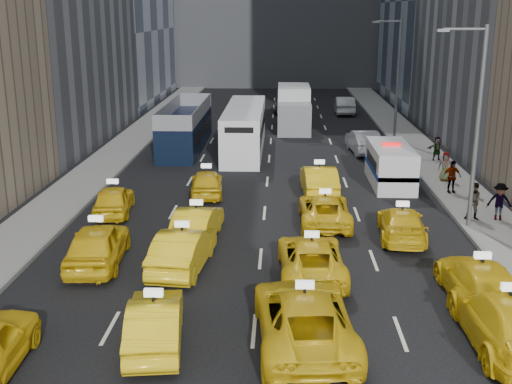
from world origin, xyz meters
TOP-DOWN VIEW (x-y plane):
  - ground at (0.00, 0.00)m, footprint 160.00×160.00m
  - sidewalk_west at (-10.50, 25.00)m, footprint 3.00×90.00m
  - sidewalk_east at (10.50, 25.00)m, footprint 3.00×90.00m
  - curb_west at (-9.05, 25.00)m, footprint 0.15×90.00m
  - curb_east at (9.05, 25.00)m, footprint 0.15×90.00m
  - streetlight_near at (9.18, 12.00)m, footprint 2.15×0.22m
  - streetlight_far at (9.18, 32.00)m, footprint 2.15×0.22m
  - taxi_5 at (-2.88, 1.06)m, footprint 2.07×4.54m
  - taxi_6 at (1.51, 1.32)m, footprint 3.24×6.18m
  - taxi_7 at (7.44, 1.38)m, footprint 2.40×5.76m
  - taxi_8 at (-6.28, 7.14)m, footprint 2.31×5.02m
  - taxi_9 at (-2.92, 6.87)m, footprint 2.15×4.94m
  - taxi_10 at (1.94, 6.36)m, footprint 2.54×5.20m
  - taxi_11 at (7.52, 4.30)m, footprint 2.24×5.20m
  - taxi_12 at (-7.31, 13.58)m, footprint 2.13×4.33m
  - taxi_13 at (-2.80, 10.07)m, footprint 1.96×4.60m
  - taxi_14 at (2.82, 12.44)m, footprint 2.28×4.91m
  - taxi_15 at (6.02, 10.61)m, footprint 2.27×4.79m
  - taxi_16 at (-3.17, 16.99)m, footprint 2.05×4.27m
  - taxi_17 at (2.82, 17.27)m, footprint 1.93×4.97m
  - nypd_van at (6.98, 19.69)m, footprint 2.73×5.80m
  - double_decker at (-6.04, 29.06)m, footprint 2.97×11.17m
  - city_bus at (-1.78, 28.39)m, footprint 3.16×12.24m
  - box_truck at (1.81, 37.15)m, footprint 3.29×7.85m
  - misc_car_0 at (6.50, 28.09)m, footprint 2.13×5.00m
  - misc_car_1 at (-7.28, 40.41)m, footprint 2.62×5.17m
  - misc_car_2 at (1.09, 46.33)m, footprint 2.13×5.02m
  - misc_car_3 at (-2.33, 43.91)m, footprint 2.32×4.61m
  - misc_car_4 at (6.82, 45.63)m, footprint 1.87×5.05m
  - pedestrian_1 at (9.79, 12.90)m, footprint 0.95×0.66m
  - pedestrian_2 at (10.93, 12.94)m, footprint 1.21×0.73m
  - pedestrian_3 at (9.89, 17.53)m, footprint 1.09×0.63m
  - pedestrian_4 at (10.17, 20.11)m, footprint 0.86×0.56m
  - pedestrian_5 at (10.93, 25.34)m, footprint 1.45×0.51m

SIDE VIEW (x-z plane):
  - ground at x=0.00m, z-range 0.00..0.00m
  - sidewalk_west at x=-10.50m, z-range 0.00..0.15m
  - sidewalk_east at x=10.50m, z-range 0.00..0.15m
  - curb_west at x=-9.05m, z-range 0.00..0.18m
  - curb_east at x=9.05m, z-range 0.00..0.18m
  - taxi_15 at x=6.02m, z-range 0.00..1.35m
  - taxi_14 at x=2.82m, z-range 0.00..1.36m
  - misc_car_1 at x=-7.28m, z-range 0.00..1.40m
  - taxi_16 at x=-3.17m, z-range 0.00..1.41m
  - taxi_12 at x=-7.31m, z-range 0.00..1.42m
  - taxi_10 at x=1.94m, z-range 0.00..1.42m
  - taxi_5 at x=-2.88m, z-range 0.00..1.44m
  - misc_car_2 at x=1.09m, z-range 0.00..1.44m
  - taxi_13 at x=-2.80m, z-range 0.00..1.47m
  - taxi_11 at x=7.52m, z-range 0.00..1.49m
  - misc_car_3 at x=-2.33m, z-range 0.00..1.51m
  - taxi_9 at x=-2.92m, z-range 0.00..1.58m
  - misc_car_0 at x=6.50m, z-range 0.00..1.60m
  - taxi_17 at x=2.82m, z-range 0.00..1.61m
  - misc_car_4 at x=6.82m, z-range 0.00..1.65m
  - taxi_6 at x=1.51m, z-range 0.00..1.66m
  - taxi_7 at x=7.44m, z-range 0.00..1.66m
  - taxi_8 at x=-6.28m, z-range 0.00..1.67m
  - pedestrian_5 at x=10.93m, z-range 0.15..1.69m
  - pedestrian_4 at x=10.17m, z-range 0.15..1.79m
  - pedestrian_3 at x=9.89m, z-range 0.15..1.90m
  - pedestrian_2 at x=10.93m, z-range 0.15..1.91m
  - pedestrian_1 at x=9.79m, z-range 0.15..1.92m
  - nypd_van at x=6.98m, z-range -0.11..2.29m
  - city_bus at x=-1.78m, z-range -0.01..3.12m
  - double_decker at x=-6.04m, z-range -0.02..3.21m
  - box_truck at x=1.81m, z-range -0.02..3.47m
  - streetlight_near at x=9.18m, z-range 0.42..9.42m
  - streetlight_far at x=9.18m, z-range 0.42..9.42m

